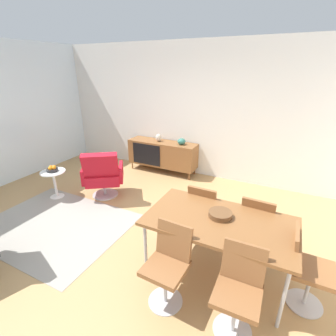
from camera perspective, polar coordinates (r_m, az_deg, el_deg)
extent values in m
plane|color=tan|center=(3.90, -10.47, -13.98)|extent=(8.32, 8.32, 0.00)
cube|color=white|center=(5.50, 5.10, 12.98)|extent=(6.80, 0.12, 2.80)
cube|color=brown|center=(5.68, -1.28, 3.38)|extent=(1.60, 0.44, 0.56)
cube|color=black|center=(5.64, -5.05, 3.15)|extent=(0.70, 0.01, 0.48)
cylinder|color=brown|center=(6.04, -8.24, 0.66)|extent=(0.03, 0.03, 0.16)
cylinder|color=brown|center=(5.38, 4.89, -1.93)|extent=(0.03, 0.03, 0.16)
cylinder|color=brown|center=(6.30, -6.50, 1.68)|extent=(0.03, 0.03, 0.16)
cylinder|color=brown|center=(5.68, 6.18, -0.67)|extent=(0.03, 0.03, 0.16)
ellipsoid|color=#337266|center=(5.38, 3.13, 6.16)|extent=(0.18, 0.18, 0.14)
ellipsoid|color=beige|center=(5.62, -2.21, 7.03)|extent=(0.13, 0.13, 0.17)
cube|color=brown|center=(2.81, 11.85, -11.99)|extent=(1.60, 0.90, 0.04)
cylinder|color=#B7B7BC|center=(2.97, -5.19, -18.39)|extent=(0.04, 0.04, 0.70)
cylinder|color=#B7B7BC|center=(2.71, 25.09, -25.84)|extent=(0.04, 0.04, 0.70)
cylinder|color=#B7B7BC|center=(3.51, 1.57, -11.01)|extent=(0.04, 0.04, 0.70)
cylinder|color=#B7B7BC|center=(3.30, 25.86, -16.11)|extent=(0.04, 0.04, 0.70)
cylinder|color=brown|center=(2.84, 11.99, -10.43)|extent=(0.26, 0.26, 0.06)
cube|color=brown|center=(3.43, 20.08, -11.50)|extent=(0.42, 0.42, 0.05)
cube|color=brown|center=(3.17, 19.98, -9.90)|extent=(0.38, 0.11, 0.38)
cylinder|color=#B7B7BC|center=(3.56, 19.56, -14.69)|extent=(0.04, 0.04, 0.42)
cylinder|color=#B7B7BC|center=(3.69, 19.14, -17.27)|extent=(0.36, 0.36, 0.01)
cube|color=brown|center=(2.62, -0.63, -22.14)|extent=(0.42, 0.42, 0.05)
cube|color=brown|center=(2.59, 1.41, -16.30)|extent=(0.38, 0.11, 0.38)
cylinder|color=#B7B7BC|center=(2.79, -0.61, -25.63)|extent=(0.04, 0.04, 0.42)
cylinder|color=#B7B7BC|center=(2.94, -0.59, -28.32)|extent=(0.36, 0.36, 0.01)
cube|color=brown|center=(3.53, 8.71, -9.20)|extent=(0.41, 0.41, 0.05)
cube|color=brown|center=(3.28, 7.84, -7.47)|extent=(0.38, 0.10, 0.38)
cylinder|color=#B7B7BC|center=(3.66, 8.49, -12.38)|extent=(0.04, 0.04, 0.42)
cylinder|color=#B7B7BC|center=(3.78, 8.31, -14.95)|extent=(0.36, 0.36, 0.01)
cube|color=brown|center=(2.48, 15.70, -26.50)|extent=(0.41, 0.41, 0.05)
cube|color=brown|center=(2.45, 17.10, -20.13)|extent=(0.38, 0.09, 0.38)
cylinder|color=#B7B7BC|center=(2.66, 15.09, -29.91)|extent=(0.04, 0.04, 0.42)
cylinder|color=#B7B7BC|center=(2.82, 14.60, -32.51)|extent=(0.36, 0.36, 0.01)
cube|color=brown|center=(2.96, 30.52, -19.69)|extent=(0.40, 0.40, 0.05)
cube|color=brown|center=(2.81, 27.65, -15.85)|extent=(0.09, 0.38, 0.38)
cylinder|color=#B7B7BC|center=(3.11, 29.61, -23.03)|extent=(0.04, 0.04, 0.42)
cylinder|color=#B7B7BC|center=(3.25, 28.85, -25.66)|extent=(0.36, 0.36, 0.01)
cube|color=red|center=(4.77, -14.68, -1.98)|extent=(0.81, 0.80, 0.20)
cube|color=red|center=(4.43, -15.36, 0.42)|extent=(0.65, 0.56, 0.51)
cube|color=red|center=(4.71, -10.79, -0.89)|extent=(0.34, 0.45, 0.28)
cube|color=red|center=(4.79, -18.68, -1.29)|extent=(0.34, 0.45, 0.28)
cylinder|color=#B7B7BC|center=(4.87, -14.40, -4.55)|extent=(0.06, 0.06, 0.28)
cylinder|color=#B7B7BC|center=(4.93, -14.26, -5.92)|extent=(0.48, 0.48, 0.02)
cylinder|color=white|center=(4.97, -25.11, -0.80)|extent=(0.44, 0.44, 0.02)
cylinder|color=white|center=(5.07, -24.64, -3.51)|extent=(0.05, 0.05, 0.50)
cone|color=white|center=(5.17, -24.22, -5.91)|extent=(0.32, 0.32, 0.02)
cylinder|color=#262628|center=(4.96, -25.18, -0.43)|extent=(0.20, 0.20, 0.05)
sphere|color=orange|center=(4.92, -24.89, 0.03)|extent=(0.07, 0.07, 0.07)
sphere|color=orange|center=(4.96, -24.86, 0.20)|extent=(0.07, 0.07, 0.07)
sphere|color=orange|center=(4.98, -25.48, 0.17)|extent=(0.07, 0.07, 0.07)
sphere|color=orange|center=(4.92, -25.62, -0.09)|extent=(0.07, 0.07, 0.07)
cube|color=gray|center=(4.32, -24.64, -11.79)|extent=(2.20, 1.70, 0.01)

